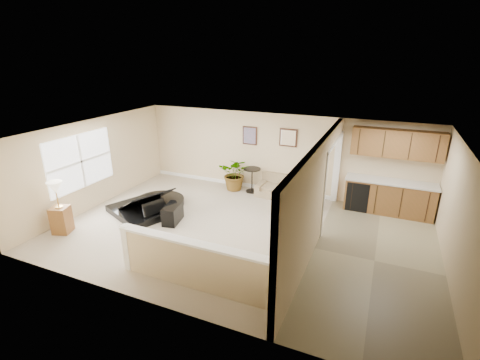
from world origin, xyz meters
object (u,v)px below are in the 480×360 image
at_px(piano, 143,189).
at_px(accent_table, 252,177).
at_px(piano_bench, 173,214).
at_px(small_plant, 317,201).
at_px(palm_plant, 235,174).
at_px(lamp_stand, 60,211).
at_px(loveseat, 282,186).

distance_m(piano, accent_table, 3.38).
xyz_separation_m(piano_bench, small_plant, (3.32, 2.32, -0.00)).
bearing_deg(accent_table, small_plant, -12.63).
distance_m(piano, piano_bench, 1.23).
height_order(palm_plant, lamp_stand, lamp_stand).
distance_m(piano, palm_plant, 3.00).
height_order(loveseat, lamp_stand, lamp_stand).
xyz_separation_m(accent_table, small_plant, (2.18, -0.49, -0.27)).
bearing_deg(piano_bench, palm_plant, 78.21).
bearing_deg(lamp_stand, piano_bench, 35.20).
bearing_deg(piano_bench, piano, 165.58).
bearing_deg(loveseat, piano, -139.30).
relative_size(accent_table, palm_plant, 0.71).
relative_size(piano_bench, palm_plant, 0.64).
height_order(piano, palm_plant, piano).
distance_m(piano_bench, loveseat, 3.55).
height_order(piano_bench, accent_table, accent_table).
relative_size(piano_bench, small_plant, 1.29).
relative_size(piano_bench, lamp_stand, 0.53).
relative_size(accent_table, small_plant, 1.44).
bearing_deg(lamp_stand, palm_plant, 57.24).
xyz_separation_m(piano, lamp_stand, (-1.09, -1.84, -0.10)).
bearing_deg(accent_table, palm_plant, -175.80).
bearing_deg(accent_table, piano_bench, -112.00).
xyz_separation_m(piano_bench, loveseat, (2.11, 2.85, 0.09)).
bearing_deg(small_plant, loveseat, 155.93).
bearing_deg(loveseat, accent_table, -174.98).
distance_m(palm_plant, lamp_stand, 5.13).
bearing_deg(palm_plant, loveseat, 3.32).
bearing_deg(loveseat, lamp_stand, -132.19).
xyz_separation_m(accent_table, palm_plant, (-0.56, -0.04, 0.04)).
relative_size(palm_plant, lamp_stand, 0.82).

